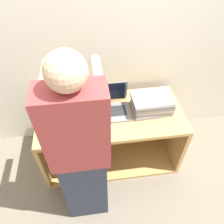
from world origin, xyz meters
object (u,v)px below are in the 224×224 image
(person, at_px, (81,155))
(laptop_stack_left, at_px, (69,115))
(laptop_stack_right, at_px, (152,103))
(laptop_open, at_px, (110,106))

(person, bearing_deg, laptop_stack_left, 100.93)
(laptop_stack_right, distance_m, person, 0.85)
(laptop_open, height_order, laptop_stack_right, laptop_open)
(laptop_stack_right, relative_size, person, 0.23)
(laptop_open, relative_size, laptop_stack_left, 0.96)
(laptop_stack_left, height_order, laptop_stack_right, laptop_stack_right)
(person, bearing_deg, laptop_stack_right, 38.39)
(laptop_stack_right, bearing_deg, person, -141.61)
(laptop_open, distance_m, person, 0.64)
(laptop_stack_right, xyz_separation_m, person, (-0.66, -0.52, 0.07))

